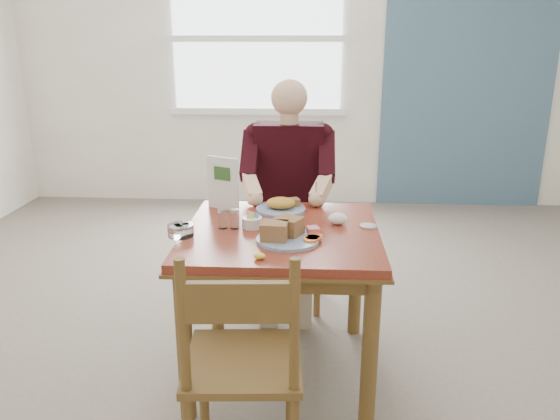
# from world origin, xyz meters

# --- Properties ---
(floor) EXTENTS (6.00, 6.00, 0.00)m
(floor) POSITION_xyz_m (0.00, 0.00, 0.00)
(floor) COLOR #645C51
(floor) RESTS_ON ground
(wall_back) EXTENTS (5.50, 0.00, 5.50)m
(wall_back) POSITION_xyz_m (0.00, 3.00, 1.40)
(wall_back) COLOR white
(wall_back) RESTS_ON ground
(accent_panel) EXTENTS (1.60, 0.02, 2.80)m
(accent_panel) POSITION_xyz_m (1.60, 2.98, 1.40)
(accent_panel) COLOR #43637C
(accent_panel) RESTS_ON ground
(lemon_wedge) EXTENTS (0.06, 0.05, 0.03)m
(lemon_wedge) POSITION_xyz_m (-0.07, -0.36, 0.76)
(lemon_wedge) COLOR yellow
(lemon_wedge) RESTS_ON table
(napkin) EXTENTS (0.10, 0.09, 0.06)m
(napkin) POSITION_xyz_m (0.26, 0.09, 0.78)
(napkin) COLOR white
(napkin) RESTS_ON table
(metal_dish) EXTENTS (0.10, 0.10, 0.01)m
(metal_dish) POSITION_xyz_m (0.41, 0.06, 0.76)
(metal_dish) COLOR silver
(metal_dish) RESTS_ON table
(window) EXTENTS (1.72, 0.04, 1.42)m
(window) POSITION_xyz_m (-0.40, 2.97, 1.60)
(window) COLOR white
(window) RESTS_ON wall_back
(table) EXTENTS (0.92, 0.92, 0.75)m
(table) POSITION_xyz_m (0.00, 0.00, 0.64)
(table) COLOR maroon
(table) RESTS_ON ground
(chair_far) EXTENTS (0.42, 0.42, 0.95)m
(chair_far) POSITION_xyz_m (0.00, 0.80, 0.48)
(chair_far) COLOR brown
(chair_far) RESTS_ON ground
(chair_near) EXTENTS (0.45, 0.45, 0.95)m
(chair_near) POSITION_xyz_m (-0.10, -0.71, 0.48)
(chair_near) COLOR brown
(chair_near) RESTS_ON ground
(diner) EXTENTS (0.53, 0.56, 1.39)m
(diner) POSITION_xyz_m (0.00, 0.71, 0.81)
(diner) COLOR tan
(diner) RESTS_ON chair_far
(near_plate) EXTENTS (0.33, 0.33, 0.09)m
(near_plate) POSITION_xyz_m (0.03, -0.14, 0.78)
(near_plate) COLOR white
(near_plate) RESTS_ON table
(far_plate) EXTENTS (0.33, 0.33, 0.07)m
(far_plate) POSITION_xyz_m (-0.02, 0.30, 0.78)
(far_plate) COLOR white
(far_plate) RESTS_ON table
(caddy) EXTENTS (0.12, 0.12, 0.07)m
(caddy) POSITION_xyz_m (-0.14, 0.02, 0.78)
(caddy) COLOR white
(caddy) RESTS_ON table
(shakers) EXTENTS (0.10, 0.05, 0.10)m
(shakers) POSITION_xyz_m (-0.25, 0.00, 0.80)
(shakers) COLOR white
(shakers) RESTS_ON table
(creamer) EXTENTS (0.13, 0.13, 0.05)m
(creamer) POSITION_xyz_m (-0.45, -0.11, 0.78)
(creamer) COLOR white
(creamer) RESTS_ON table
(menu) EXTENTS (0.17, 0.09, 0.28)m
(menu) POSITION_xyz_m (-0.32, 0.30, 0.89)
(menu) COLOR white
(menu) RESTS_ON table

